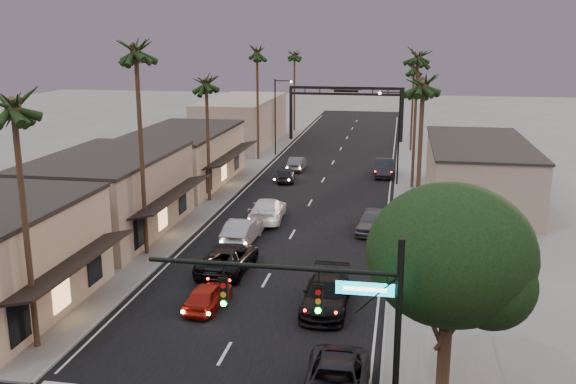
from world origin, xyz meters
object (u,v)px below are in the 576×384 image
at_px(palm_lc, 206,78).
at_px(palm_rc, 414,65).
at_px(palm_ld, 257,49).
at_px(palm_rb, 418,53).
at_px(palm_lb, 135,45).
at_px(streetlight_right, 396,130).
at_px(corner_tree, 452,260).
at_px(arch, 346,100).
at_px(oncoming_pickup, 228,258).
at_px(curbside_black, 326,294).
at_px(oncoming_red, 208,295).
at_px(streetlight_left, 277,111).
at_px(palm_far, 294,52).
at_px(traffic_signal, 339,315).
at_px(curbside_near, 335,383).
at_px(palm_la, 12,98).
at_px(palm_ra, 424,79).
at_px(oncoming_silver, 243,230).

relative_size(palm_lc, palm_rc, 1.00).
bearing_deg(palm_ld, palm_rb, -32.60).
bearing_deg(palm_lb, streetlight_right, 55.99).
height_order(corner_tree, arch, corner_tree).
xyz_separation_m(palm_lb, oncoming_pickup, (5.98, -1.80, -12.57)).
bearing_deg(curbside_black, palm_lc, 121.65).
bearing_deg(palm_rb, corner_tree, -88.63).
distance_m(palm_rb, oncoming_red, 33.36).
relative_size(palm_ld, palm_rc, 1.16).
bearing_deg(palm_rb, streetlight_left, 137.95).
bearing_deg(palm_far, traffic_signal, -79.30).
distance_m(streetlight_left, curbside_near, 52.57).
bearing_deg(palm_rc, palm_lc, -121.56).
bearing_deg(palm_lb, curbside_black, -26.75).
xyz_separation_m(palm_la, palm_ra, (17.20, 15.00, 0.00)).
height_order(streetlight_left, palm_ra, palm_ra).
xyz_separation_m(corner_tree, palm_ld, (-18.08, 47.55, 6.44)).
bearing_deg(curbside_black, arch, 94.12).
height_order(streetlight_right, palm_rb, palm_rb).
bearing_deg(oncoming_silver, oncoming_pickup, 97.39).
xyz_separation_m(palm_lb, palm_ld, (0.00, 33.00, -0.97)).
bearing_deg(oncoming_red, corner_tree, 153.07).
distance_m(palm_rb, oncoming_pickup, 28.75).
bearing_deg(streetlight_left, corner_tree, -72.03).
bearing_deg(oncoming_red, palm_far, -79.62).
xyz_separation_m(palm_rc, oncoming_silver, (-11.69, -38.30, -9.63)).
height_order(traffic_signal, streetlight_right, streetlight_right).
height_order(palm_lc, curbside_black, palm_lc).
distance_m(palm_rb, curbside_near, 38.85).
xyz_separation_m(palm_ra, oncoming_red, (-10.81, -9.30, -10.76)).
xyz_separation_m(streetlight_left, palm_rc, (15.52, 6.00, 5.14)).
height_order(palm_la, curbside_black, palm_la).
bearing_deg(streetlight_right, oncoming_pickup, -111.04).
distance_m(palm_la, palm_rc, 57.63).
height_order(corner_tree, oncoming_silver, corner_tree).
distance_m(streetlight_right, palm_ra, 21.94).
relative_size(palm_lb, palm_ld, 1.07).
distance_m(palm_ld, oncoming_red, 42.45).
height_order(arch, palm_rc, palm_rc).
xyz_separation_m(palm_rc, palm_far, (-16.90, 14.00, 0.97)).
bearing_deg(oncoming_red, palm_lc, -68.42).
distance_m(streetlight_left, oncoming_red, 43.80).
xyz_separation_m(palm_lc, curbside_black, (12.53, -20.32, -9.64)).
relative_size(traffic_signal, corner_tree, 0.97).
bearing_deg(palm_lb, palm_far, 89.69).
bearing_deg(curbside_black, palm_ld, 107.66).
distance_m(palm_lb, palm_rc, 45.48).
distance_m(palm_rc, oncoming_red, 51.41).
height_order(palm_lc, palm_rb, palm_rb).
xyz_separation_m(streetlight_left, palm_ra, (15.52, -34.00, 6.11)).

